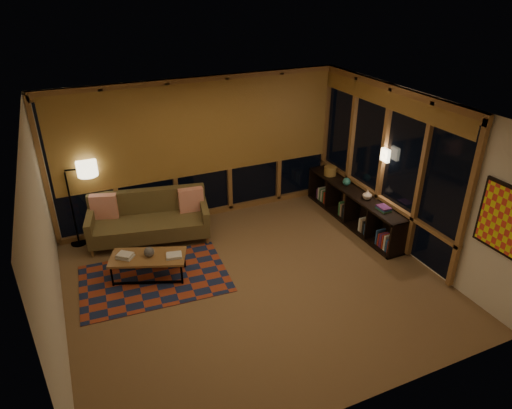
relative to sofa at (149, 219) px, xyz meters
name	(u,v)px	position (x,y,z in m)	size (l,w,h in m)	color
floor	(254,283)	(1.18, -1.93, -0.42)	(5.50, 5.00, 0.01)	#916544
ceiling	(254,112)	(1.18, -1.93, 2.28)	(5.50, 5.00, 0.01)	beige
walls	(254,206)	(1.18, -1.93, 0.93)	(5.51, 5.01, 2.70)	silver
window_wall_back	(201,151)	(1.18, 0.50, 0.93)	(5.30, 0.16, 2.60)	#9B653A
window_wall_right	(381,163)	(3.86, -1.33, 0.93)	(0.16, 3.70, 2.60)	#9B653A
wall_art	(503,219)	(3.89, -3.78, 1.03)	(0.06, 0.74, 0.94)	red
wall_sconce	(385,155)	(3.80, -1.48, 1.13)	(0.12, 0.18, 0.22)	beige
sofa	(149,219)	(0.00, 0.00, 0.00)	(2.05, 0.83, 0.84)	brown
pillow_left	(104,206)	(-0.68, 0.38, 0.23)	(0.45, 0.15, 0.45)	red
pillow_right	(191,200)	(0.79, 0.02, 0.22)	(0.44, 0.15, 0.44)	red
area_rug	(155,279)	(-0.21, -1.19, -0.41)	(2.25, 1.50, 0.01)	#9A3A20
coffee_table	(149,266)	(-0.26, -1.10, -0.23)	(1.15, 0.53, 0.38)	#9B653A
book_stack_a	(125,255)	(-0.58, -0.98, 0.00)	(0.24, 0.19, 0.07)	silver
book_stack_b	(174,255)	(0.11, -1.29, -0.01)	(0.25, 0.20, 0.05)	silver
ceramic_pot	(149,252)	(-0.23, -1.11, 0.04)	(0.16, 0.16, 0.16)	black
floor_lamp	(71,205)	(-1.20, 0.41, 0.35)	(0.51, 0.33, 1.53)	black
bookshelf	(353,207)	(3.67, -0.93, -0.09)	(0.40, 2.67, 0.67)	black
basket	(330,171)	(3.65, -0.10, 0.34)	(0.24, 0.24, 0.18)	olive
teal_bowl	(347,182)	(3.67, -0.65, 0.32)	(0.15, 0.15, 0.15)	#23675F
vase	(367,195)	(3.67, -1.30, 0.34)	(0.17, 0.17, 0.18)	#B9A693
shelf_book_stack	(384,208)	(3.67, -1.77, 0.28)	(0.19, 0.26, 0.08)	silver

